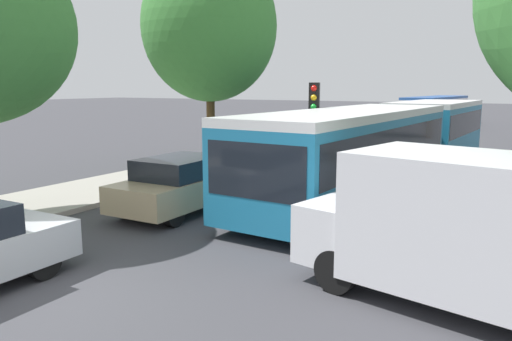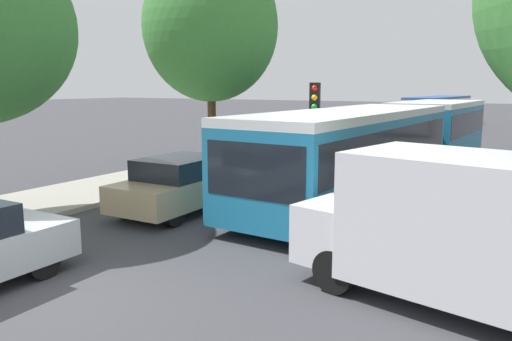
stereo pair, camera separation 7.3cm
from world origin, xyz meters
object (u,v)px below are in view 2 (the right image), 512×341
object	(u,v)px
queued_car_red	(387,131)
traffic_light	(315,112)
queued_car_navy	(288,156)
white_van	(476,229)
queued_car_tan	(183,184)
city_bus_rear	(438,109)
tree_left_mid	(210,27)
articulated_bus	(395,138)
queued_car_blue	(357,141)

from	to	relation	value
queued_car_red	traffic_light	bearing A→B (deg)	-173.45
queued_car_navy	white_van	bearing A→B (deg)	-139.73
white_van	traffic_light	world-z (taller)	traffic_light
queued_car_tan	queued_car_navy	xyz separation A→B (m)	(0.03, 6.06, 0.00)
city_bus_rear	queued_car_navy	xyz separation A→B (m)	(-0.12, -27.12, -0.67)
tree_left_mid	articulated_bus	bearing A→B (deg)	12.21
queued_car_navy	queued_car_red	size ratio (longest dim) A/B	1.04
traffic_light	tree_left_mid	xyz separation A→B (m)	(-5.02, 1.60, 2.99)
queued_car_red	tree_left_mid	world-z (taller)	tree_left_mid
queued_car_tan	queued_car_blue	distance (m)	12.71
articulated_bus	city_bus_rear	xyz separation A→B (m)	(-3.53, 26.15, -0.11)
articulated_bus	white_van	world-z (taller)	articulated_bus
articulated_bus	queued_car_navy	bearing A→B (deg)	-72.29
queued_car_navy	tree_left_mid	world-z (taller)	tree_left_mid
white_van	traffic_light	xyz separation A→B (m)	(-5.48, 6.48, 1.26)
queued_car_navy	traffic_light	world-z (taller)	traffic_light
queued_car_navy	traffic_light	bearing A→B (deg)	-137.36
queued_car_blue	tree_left_mid	world-z (taller)	tree_left_mid
queued_car_tan	city_bus_rear	bearing A→B (deg)	-1.02
white_van	articulated_bus	bearing A→B (deg)	-57.23
city_bus_rear	queued_car_navy	world-z (taller)	city_bus_rear
queued_car_tan	queued_car_red	size ratio (longest dim) A/B	1.03
queued_car_navy	queued_car_red	bearing A→B (deg)	-1.21
traffic_light	queued_car_red	bearing A→B (deg)	170.35
queued_car_tan	traffic_light	distance (m)	4.79
traffic_light	white_van	bearing A→B (deg)	23.26
city_bus_rear	tree_left_mid	distance (m)	28.09
articulated_bus	city_bus_rear	bearing A→B (deg)	-169.44
queued_car_navy	white_van	distance (m)	11.35
tree_left_mid	traffic_light	bearing A→B (deg)	-17.63
tree_left_mid	city_bus_rear	bearing A→B (deg)	83.43
queued_car_tan	queued_car_red	xyz separation A→B (m)	(0.13, 18.54, -0.02)
articulated_bus	white_van	size ratio (longest dim) A/B	3.38
queued_car_navy	tree_left_mid	distance (m)	5.67
queued_car_navy	white_van	world-z (taller)	white_van
queued_car_navy	queued_car_blue	size ratio (longest dim) A/B	1.07
queued_car_navy	queued_car_blue	xyz separation A→B (m)	(0.31, 6.65, -0.05)
queued_car_tan	tree_left_mid	xyz separation A→B (m)	(-3.03, 5.57, 4.76)
queued_car_tan	traffic_light	xyz separation A→B (m)	(1.99, 3.98, 1.76)
city_bus_rear	traffic_light	size ratio (longest dim) A/B	3.37
city_bus_rear	white_van	size ratio (longest dim) A/B	2.17
queued_car_tan	queued_car_blue	bearing A→B (deg)	-2.29
articulated_bus	white_van	bearing A→B (deg)	24.55
queued_car_blue	white_van	world-z (taller)	white_van
traffic_light	tree_left_mid	size ratio (longest dim) A/B	0.41
queued_car_red	white_van	size ratio (longest dim) A/B	0.77
queued_car_tan	tree_left_mid	bearing A→B (deg)	27.76
queued_car_blue	queued_car_tan	bearing A→B (deg)	177.71
city_bus_rear	queued_car_red	distance (m)	14.66
articulated_bus	queued_car_navy	world-z (taller)	articulated_bus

